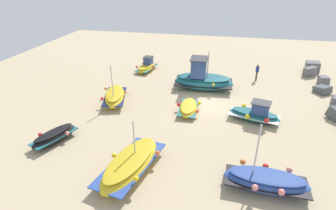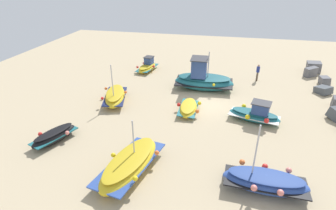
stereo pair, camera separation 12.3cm
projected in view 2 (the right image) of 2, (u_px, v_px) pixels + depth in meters
ground_plane at (210, 104)px, 22.58m from camera, size 51.37×51.37×0.00m
fishing_boat_0 at (115, 96)px, 22.77m from camera, size 4.30×2.59×3.51m
fishing_boat_1 at (203, 80)px, 25.01m from camera, size 2.68×5.46×3.65m
fishing_boat_2 at (265, 181)px, 13.68m from camera, size 2.31×4.32×3.74m
fishing_boat_3 at (255, 114)px, 19.90m from camera, size 2.52×3.96×1.59m
fishing_boat_4 at (130, 164)px, 14.85m from camera, size 5.33×3.00×3.02m
fishing_boat_5 at (188, 108)px, 21.25m from camera, size 3.15×1.86×0.73m
fishing_boat_6 at (54, 136)px, 17.51m from camera, size 3.31×2.15×0.83m
fishing_boat_7 at (147, 67)px, 29.84m from camera, size 3.47×1.96×1.46m
person_walking at (258, 71)px, 26.85m from camera, size 0.32×0.32×1.70m
breakwater_rocks at (336, 102)px, 21.98m from camera, size 23.12×2.43×1.31m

